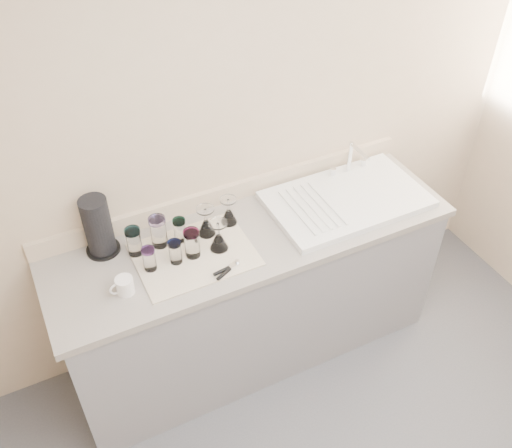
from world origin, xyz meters
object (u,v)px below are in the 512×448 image
sink_unit (346,199)px  tumbler_lavender (192,243)px  tumbler_purple (180,230)px  goblet_back_right (229,214)px  paper_towel_roll (98,227)px  goblet_back_left (206,225)px  tumbler_cyan (158,231)px  tumbler_blue (175,252)px  goblet_front_left (219,239)px  tumbler_teal (134,241)px  tumbler_magenta (149,259)px  white_mug (124,286)px  can_opener (227,270)px

sink_unit → tumbler_lavender: bearing=-178.3°
tumbler_purple → goblet_back_right: 0.26m
paper_towel_roll → goblet_back_left: bearing=-13.4°
goblet_back_right → goblet_back_left: bearing=-168.3°
tumbler_purple → tumbler_lavender: (0.01, -0.13, 0.01)m
tumbler_cyan → tumbler_blue: 0.15m
goblet_back_right → goblet_front_left: goblet_front_left is taller
tumbler_teal → tumbler_magenta: bearing=-77.1°
sink_unit → tumbler_magenta: sink_unit is taller
tumbler_teal → white_mug: tumbler_teal is taller
goblet_front_left → tumbler_teal: bearing=158.6°
tumbler_teal → tumbler_magenta: tumbler_teal is taller
tumbler_magenta → white_mug: size_ratio=1.06×
tumbler_cyan → tumbler_lavender: (0.12, -0.14, -0.01)m
goblet_back_left → goblet_front_left: 0.12m
sink_unit → tumbler_cyan: sink_unit is taller
tumbler_blue → tumbler_teal: bearing=137.4°
sink_unit → goblet_back_right: size_ratio=5.52×
goblet_back_left → goblet_back_right: 0.13m
tumbler_cyan → tumbler_purple: 0.10m
sink_unit → goblet_front_left: size_ratio=5.13×
sink_unit → goblet_back_right: bearing=169.6°
tumbler_teal → white_mug: (-0.12, -0.21, -0.04)m
can_opener → white_mug: (-0.45, 0.09, 0.02)m
tumbler_teal → paper_towel_roll: size_ratio=0.48×
tumbler_teal → tumbler_blue: 0.21m
sink_unit → paper_towel_roll: paper_towel_roll is taller
sink_unit → tumbler_teal: 1.12m
tumbler_blue → tumbler_cyan: bearing=101.4°
goblet_back_right → can_opener: goblet_back_right is taller
tumbler_cyan → goblet_back_right: tumbler_cyan is taller
goblet_front_left → can_opener: size_ratio=1.16×
tumbler_purple → goblet_back_left: (0.13, -0.01, -0.01)m
goblet_back_right → paper_towel_roll: (-0.62, 0.09, 0.09)m
tumbler_lavender → goblet_back_left: (0.12, 0.11, -0.02)m
can_opener → white_mug: bearing=169.0°
tumbler_purple → tumbler_magenta: 0.23m
tumbler_lavender → white_mug: tumbler_lavender is taller
tumbler_lavender → tumbler_blue: bearing=-176.1°
tumbler_blue → paper_towel_roll: size_ratio=0.40×
tumbler_teal → tumbler_blue: (0.15, -0.14, -0.01)m
goblet_back_right → tumbler_lavender: bearing=-150.6°
paper_towel_roll → tumbler_teal: bearing=-35.6°
goblet_front_left → goblet_back_right: bearing=51.6°
goblet_back_left → tumbler_blue: bearing=-149.7°
can_opener → paper_towel_roll: 0.63m
tumbler_teal → tumbler_magenta: 0.13m
tumbler_magenta → tumbler_lavender: (0.21, -0.00, 0.01)m
tumbler_blue → tumbler_lavender: bearing=3.9°
goblet_back_right → goblet_front_left: bearing=-128.4°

